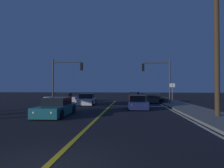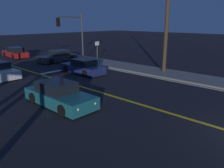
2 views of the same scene
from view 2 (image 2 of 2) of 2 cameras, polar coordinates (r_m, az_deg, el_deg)
sidewalk_right at (r=21.29m, az=12.29°, el=2.86°), size 3.20×33.74×0.15m
lane_line_center at (r=15.29m, az=-3.16°, el=-2.07°), size 0.20×31.86×0.01m
lane_line_edge_right at (r=19.77m, az=9.50°, el=1.83°), size 0.16×31.86×0.01m
stop_bar at (r=23.12m, az=-11.14°, el=3.75°), size 6.26×0.50×0.01m
car_following_oncoming_navy at (r=20.92m, az=-7.40°, el=4.29°), size 1.93×4.57×1.34m
car_far_approaching_red at (r=32.93m, az=-23.33°, el=7.28°), size 1.97×4.61×1.34m
car_parked_curb_teal at (r=13.19m, az=-13.27°, el=-2.76°), size 1.99×4.72×1.34m
car_distant_tail_charcoal at (r=27.52m, az=-13.50°, el=6.71°), size 4.59×1.84×1.34m
traffic_signal_near_right at (r=26.13m, az=-9.72°, el=13.24°), size 3.43×0.28×5.52m
utility_pole_right at (r=21.01m, az=13.86°, el=17.18°), size 1.98×0.34×10.39m
street_sign_corner at (r=24.75m, az=-3.78°, el=8.82°), size 0.56×0.06×2.58m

